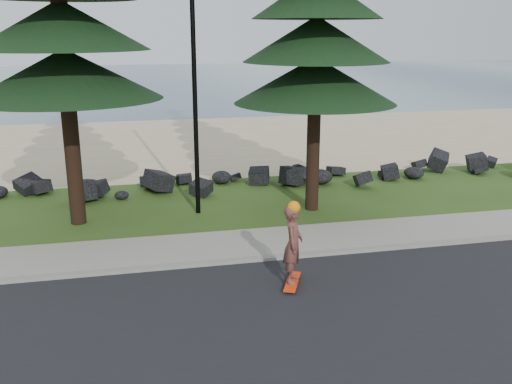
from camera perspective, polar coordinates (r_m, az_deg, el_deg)
ground at (r=14.55m, az=-4.26°, el=-5.88°), size 160.00×160.00×0.00m
road at (r=10.56m, az=-0.56°, el=-14.77°), size 160.00×7.00×0.02m
kerb at (r=13.71m, az=-3.71°, el=-7.06°), size 160.00×0.20×0.10m
sidewalk at (r=14.72m, az=-4.38°, el=-5.45°), size 160.00×2.00×0.08m
beach_sand at (r=28.46m, az=-8.55°, el=4.87°), size 160.00×15.00×0.01m
ocean at (r=64.63m, az=-11.02°, el=10.91°), size 160.00×58.00×0.01m
seawall_boulders at (r=19.82m, az=-6.63°, el=0.05°), size 60.00×2.40×1.10m
lamp_post at (r=16.73m, az=-6.20°, el=11.53°), size 0.25×0.14×8.14m
skateboarder at (r=12.28m, az=3.73°, el=-5.26°), size 0.64×1.05×1.92m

